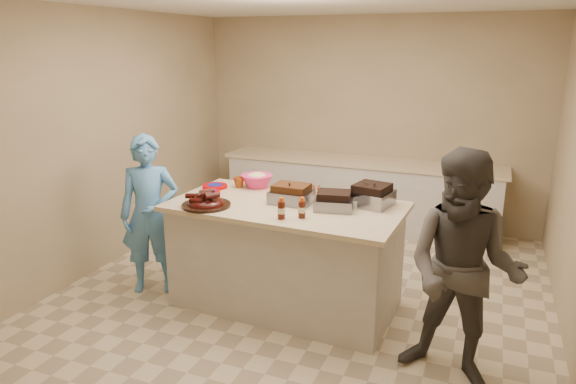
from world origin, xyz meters
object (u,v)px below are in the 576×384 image
at_px(island, 286,303).
at_px(mustard_bottle, 273,197).
at_px(bbq_bottle_b, 302,218).
at_px(coleslaw_bowl, 257,187).
at_px(rib_platter, 206,206).
at_px(bbq_bottle_a, 281,219).
at_px(guest_gray, 452,378).
at_px(roasting_pan, 371,205).
at_px(guest_blue, 156,288).
at_px(plastic_cup, 239,187).

height_order(island, mustard_bottle, mustard_bottle).
distance_m(bbq_bottle_b, mustard_bottle, 0.65).
bearing_deg(coleslaw_bowl, rib_platter, -101.18).
height_order(bbq_bottle_a, guest_gray, bbq_bottle_a).
xyz_separation_m(roasting_pan, bbq_bottle_a, (-0.59, -0.63, 0.00)).
relative_size(rib_platter, coleslaw_bowl, 1.37).
bearing_deg(guest_blue, bbq_bottle_a, -34.97).
distance_m(roasting_pan, guest_gray, 1.53).
xyz_separation_m(mustard_bottle, guest_blue, (-1.12, -0.36, -0.97)).
bearing_deg(bbq_bottle_a, rib_platter, 174.78).
bearing_deg(coleslaw_bowl, plastic_cup, -154.14).
height_order(roasting_pan, mustard_bottle, roasting_pan).
xyz_separation_m(roasting_pan, guest_blue, (-2.02, -0.45, -0.97)).
relative_size(bbq_bottle_a, guest_blue, 0.12).
xyz_separation_m(guest_blue, guest_gray, (2.86, -0.39, 0.00)).
bearing_deg(guest_gray, guest_blue, -176.62).
relative_size(coleslaw_bowl, guest_gray, 0.19).
distance_m(bbq_bottle_b, guest_gray, 1.64).
xyz_separation_m(island, rib_platter, (-0.62, -0.31, 0.97)).
xyz_separation_m(rib_platter, mustard_bottle, (0.42, 0.48, 0.00)).
height_order(roasting_pan, guest_gray, roasting_pan).
xyz_separation_m(bbq_bottle_b, mustard_bottle, (-0.46, 0.46, 0.00)).
distance_m(island, coleslaw_bowl, 1.16).
bearing_deg(island, bbq_bottle_b, -45.70).
height_order(island, rib_platter, rib_platter).
xyz_separation_m(island, guest_blue, (-1.32, -0.20, 0.00)).
xyz_separation_m(island, guest_gray, (1.54, -0.59, 0.00)).
distance_m(roasting_pan, mustard_bottle, 0.91).
relative_size(rib_platter, mustard_bottle, 3.72).
height_order(bbq_bottle_a, plastic_cup, bbq_bottle_a).
relative_size(mustard_bottle, plastic_cup, 1.03).
bearing_deg(coleslaw_bowl, roasting_pan, -8.02).
relative_size(mustard_bottle, guest_gray, 0.07).
bearing_deg(island, roasting_pan, 22.56).
relative_size(bbq_bottle_a, bbq_bottle_b, 1.03).
relative_size(roasting_pan, plastic_cup, 2.93).
xyz_separation_m(coleslaw_bowl, mustard_bottle, (0.28, -0.26, 0.00)).
distance_m(plastic_cup, guest_blue, 1.30).
xyz_separation_m(island, coleslaw_bowl, (-0.48, 0.42, 0.97)).
bearing_deg(roasting_pan, guest_gray, -33.67).
bearing_deg(coleslaw_bowl, guest_gray, -26.67).
bearing_deg(plastic_cup, coleslaw_bowl, 25.86).
bearing_deg(mustard_bottle, bbq_bottle_b, -44.88).
distance_m(mustard_bottle, guest_gray, 2.13).
distance_m(bbq_bottle_a, guest_blue, 1.74).
bearing_deg(bbq_bottle_b, mustard_bottle, 135.12).
distance_m(roasting_pan, guest_blue, 2.29).
height_order(coleslaw_bowl, guest_gray, coleslaw_bowl).
relative_size(island, bbq_bottle_a, 11.43).
distance_m(island, roasting_pan, 1.23).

